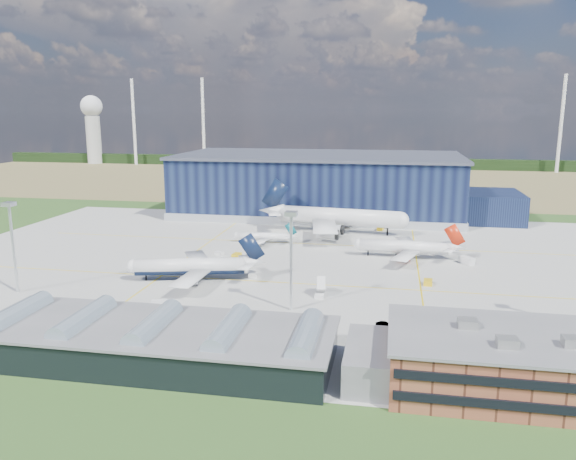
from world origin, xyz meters
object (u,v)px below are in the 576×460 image
object	(u,v)px
gse_van_a	(163,305)
airstair	(321,288)
car_a	(565,360)
gse_tug_a	(237,256)
airliner_red	(404,240)
airliner_regional	(262,232)
light_mast_west	(12,232)
gse_cart_b	(219,253)
hangar	(325,187)
light_mast_center	(291,245)
gse_tug_c	(380,228)
airliner_widebody	(339,208)
gse_tug_b	(428,282)
gse_van_b	(467,261)
car_b	(385,325)
gse_cart_a	(252,274)
ops_building	(531,363)
airliner_navy	(190,258)

from	to	relation	value
gse_van_a	airstair	distance (m)	38.37
car_a	gse_tug_a	bearing A→B (deg)	40.65
airliner_red	airliner_regional	bearing A→B (deg)	-10.90
light_mast_west	gse_van_a	distance (m)	43.86
gse_tug_a	gse_cart_b	size ratio (longest dim) A/B	1.34
hangar	airstair	distance (m)	113.91
light_mast_center	car_a	bearing A→B (deg)	-18.52
airliner_regional	gse_tug_c	size ratio (longest dim) A/B	6.66
light_mast_center	hangar	bearing A→B (deg)	93.30
gse_tug_a	gse_tug_c	bearing A→B (deg)	55.27
airliner_regional	car_a	world-z (taller)	airliner_regional
light_mast_center	airliner_widebody	bearing A→B (deg)	88.09
airliner_regional	car_a	distance (m)	110.99
airliner_red	airliner_widebody	distance (m)	40.42
airstair	gse_tug_b	bearing A→B (deg)	17.02
light_mast_west	gse_van_a	bearing A→B (deg)	-7.47
airstair	airliner_red	bearing A→B (deg)	53.72
light_mast_center	airstair	bearing A→B (deg)	66.19
light_mast_center	airliner_red	distance (m)	58.91
airliner_widebody	gse_cart_b	distance (m)	53.43
airliner_regional	gse_van_b	distance (m)	67.84
airstair	car_b	size ratio (longest dim) A/B	1.32
airliner_regional	gse_tug_a	bearing A→B (deg)	79.84
gse_cart_a	car_a	xyz separation A→B (m)	(68.83, -41.70, -0.05)
light_mast_center	gse_van_b	bearing A→B (deg)	47.31
gse_van_a	ops_building	bearing A→B (deg)	-124.25
light_mast_west	airliner_widebody	world-z (taller)	light_mast_west
gse_van_b	car_a	size ratio (longest dim) A/B	1.21
gse_van_a	gse_tug_c	bearing A→B (deg)	-41.52
airliner_navy	hangar	bearing A→B (deg)	-116.43
light_mast_center	car_b	world-z (taller)	light_mast_center
ops_building	airliner_navy	xyz separation A→B (m)	(-75.88, 48.00, 1.38)
hangar	gse_van_a	distance (m)	132.40
airliner_red	gse_van_a	world-z (taller)	airliner_red
gse_tug_c	light_mast_center	bearing A→B (deg)	-90.34
light_mast_west	airstair	world-z (taller)	light_mast_west
gse_van_b	airstair	xyz separation A→B (m)	(-39.16, -36.17, 0.55)
airliner_regional	gse_van_b	size ratio (longest dim) A/B	4.75
airliner_widebody	gse_van_a	xyz separation A→B (m)	(-31.73, -90.39, -8.25)
light_mast_center	gse_cart_a	world-z (taller)	light_mast_center
airliner_widebody	airstair	xyz separation A→B (m)	(2.46, -72.98, -7.74)
light_mast_west	gse_cart_a	world-z (taller)	light_mast_west
gse_van_a	gse_van_b	bearing A→B (deg)	-69.68
light_mast_west	airliner_red	distance (m)	109.51
light_mast_west	airliner_widebody	bearing A→B (deg)	49.41
airliner_regional	gse_van_a	distance (m)	69.30
car_a	airliner_widebody	bearing A→B (deg)	14.45
ops_building	gse_van_a	distance (m)	77.98
light_mast_west	light_mast_center	world-z (taller)	same
hangar	light_mast_west	world-z (taller)	hangar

